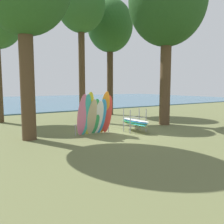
% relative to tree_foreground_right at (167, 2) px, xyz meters
% --- Properties ---
extents(ground_plane, '(80.00, 80.00, 0.00)m').
position_rel_tree_foreground_right_xyz_m(ground_plane, '(-3.91, -0.86, -7.64)').
color(ground_plane, '#60663D').
extents(lake_water, '(80.00, 36.00, 0.10)m').
position_rel_tree_foreground_right_xyz_m(lake_water, '(-3.91, 28.50, -7.59)').
color(lake_water, '#38607A').
rests_on(lake_water, ground).
extents(tree_foreground_right, '(4.81, 4.81, 10.50)m').
position_rel_tree_foreground_right_xyz_m(tree_foreground_right, '(0.00, 0.00, 0.00)').
color(tree_foreground_right, '#4C3823').
rests_on(tree_foreground_right, ground).
extents(tree_far_left_back, '(3.85, 3.85, 9.80)m').
position_rel_tree_foreground_right_xyz_m(tree_far_left_back, '(-0.10, 6.45, -0.17)').
color(tree_far_left_back, '#42301E').
rests_on(tree_far_left_back, ground).
extents(tree_far_right_back, '(3.30, 3.30, 9.93)m').
position_rel_tree_foreground_right_xyz_m(tree_far_right_back, '(-3.85, 4.21, 0.25)').
color(tree_far_right_back, '#4C3823').
rests_on(tree_far_right_back, ground).
extents(leaning_board_pile, '(2.03, 0.92, 2.25)m').
position_rel_tree_foreground_right_xyz_m(leaning_board_pile, '(-5.38, -0.45, -6.63)').
color(leaning_board_pile, pink).
rests_on(leaning_board_pile, ground).
extents(board_storage_rack, '(1.15, 2.13, 1.25)m').
position_rel_tree_foreground_right_xyz_m(board_storage_rack, '(-3.10, -0.82, -7.11)').
color(board_storage_rack, '#9EA0A5').
rests_on(board_storage_rack, ground).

